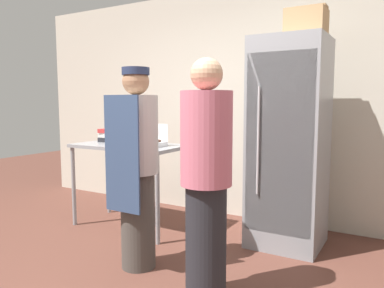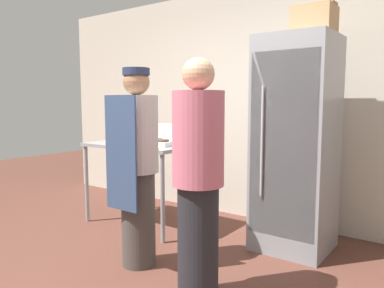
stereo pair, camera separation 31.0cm
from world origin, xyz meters
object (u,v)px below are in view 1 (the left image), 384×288
donut_box (153,142)px  binder_stack (114,135)px  cardboard_storage_box (306,23)px  blender_pitcher (127,134)px  person_baker (137,166)px  person_customer (206,179)px  refrigerator (288,144)px

donut_box → binder_stack: size_ratio=0.76×
cardboard_storage_box → blender_pitcher: bearing=-168.5°
cardboard_storage_box → person_baker: size_ratio=0.21×
person_baker → donut_box: bearing=117.3°
donut_box → blender_pitcher: 0.38m
donut_box → blender_pitcher: bearing=176.2°
donut_box → person_customer: bearing=-39.4°
donut_box → person_baker: (0.40, -0.77, -0.11)m
person_baker → cardboard_storage_box: bearing=48.2°
binder_stack → person_baker: size_ratio=0.20×
donut_box → person_baker: size_ratio=0.15×
refrigerator → person_baker: size_ratio=1.19×
refrigerator → blender_pitcher: 1.74m
refrigerator → donut_box: (-1.33, -0.36, -0.02)m
donut_box → binder_stack: 0.67m
refrigerator → person_baker: refrigerator is taller
blender_pitcher → person_baker: (0.78, -0.80, -0.17)m
person_customer → cardboard_storage_box: bearing=76.2°
blender_pitcher → person_baker: 1.13m
person_baker → person_customer: bearing=-11.5°
person_customer → refrigerator: bearing=80.9°
donut_box → person_baker: person_baker is taller
blender_pitcher → person_baker: size_ratio=0.16×
blender_pitcher → cardboard_storage_box: bearing=11.5°
binder_stack → donut_box: bearing=-11.3°
refrigerator → blender_pitcher: size_ratio=7.56×
cardboard_storage_box → person_baker: bearing=-131.8°
blender_pitcher → binder_stack: bearing=159.1°
binder_stack → person_baker: bearing=-40.7°
donut_box → binder_stack: donut_box is taller
cardboard_storage_box → refrigerator: bearing=-160.8°
binder_stack → blender_pitcher: bearing=-20.9°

